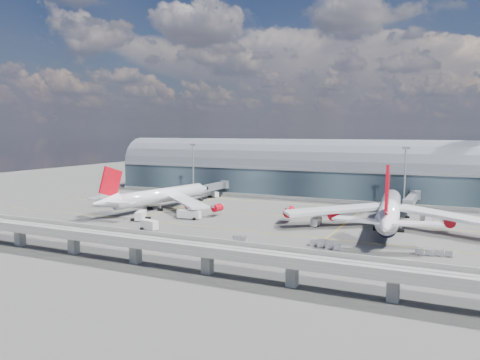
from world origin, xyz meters
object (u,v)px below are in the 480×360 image
at_px(floodlight_mast_left, 193,168).
at_px(cargo_train_1, 325,245).
at_px(service_truck_5, 214,194).
at_px(service_truck_4, 426,218).
at_px(service_truck_2, 189,214).
at_px(floodlight_mast_right, 405,176).
at_px(service_truck_0, 141,216).
at_px(service_truck_1, 149,225).
at_px(cargo_train_0, 240,239).
at_px(service_truck_3, 316,222).
at_px(airliner_left, 157,196).
at_px(airliner_right, 389,211).
at_px(cargo_train_2, 434,253).

bearing_deg(floodlight_mast_left, cargo_train_1, -40.84).
bearing_deg(service_truck_5, service_truck_4, -69.54).
relative_size(service_truck_2, service_truck_4, 1.48).
xyz_separation_m(floodlight_mast_right, service_truck_0, (-82.96, -64.88, -11.98)).
bearing_deg(service_truck_1, service_truck_4, -47.03).
bearing_deg(service_truck_5, service_truck_0, -142.93).
xyz_separation_m(service_truck_0, cargo_train_0, (46.61, -14.72, -0.84)).
distance_m(service_truck_3, service_truck_4, 40.23).
height_order(floodlight_mast_right, cargo_train_0, floodlight_mast_right).
xyz_separation_m(floodlight_mast_left, airliner_left, (9.33, -43.65, -8.02)).
distance_m(floodlight_mast_left, floodlight_mast_right, 100.00).
relative_size(floodlight_mast_left, airliner_right, 0.35).
bearing_deg(cargo_train_0, floodlight_mast_right, -24.61).
bearing_deg(floodlight_mast_right, cargo_train_1, -99.22).
xyz_separation_m(floodlight_mast_right, service_truck_5, (-86.82, -2.64, -12.20)).
bearing_deg(floodlight_mast_right, service_truck_1, -131.85).
bearing_deg(floodlight_mast_right, service_truck_2, -140.93).
relative_size(airliner_right, service_truck_5, 12.24).
height_order(floodlight_mast_left, service_truck_4, floodlight_mast_left).
distance_m(service_truck_1, cargo_train_1, 57.39).
bearing_deg(airliner_right, service_truck_2, -176.20).
xyz_separation_m(airliner_left, service_truck_4, (100.94, 18.50, -3.98)).
xyz_separation_m(airliner_left, airliner_right, (90.83, -0.01, 0.47)).
bearing_deg(service_truck_4, cargo_train_0, -151.55).
relative_size(floodlight_mast_left, service_truck_2, 2.85).
height_order(cargo_train_0, cargo_train_1, cargo_train_1).
distance_m(service_truck_1, service_truck_4, 95.69).
bearing_deg(service_truck_4, floodlight_mast_left, 146.17).
height_order(airliner_left, service_truck_2, airliner_left).
bearing_deg(airliner_right, cargo_train_2, -67.79).
height_order(service_truck_5, cargo_train_2, service_truck_5).
bearing_deg(cargo_train_0, service_truck_1, 86.79).
distance_m(floodlight_mast_right, cargo_train_1, 77.85).
bearing_deg(service_truck_1, service_truck_2, 6.34).
height_order(floodlight_mast_right, cargo_train_1, floodlight_mast_right).
xyz_separation_m(floodlight_mast_right, service_truck_4, (10.27, -25.15, -12.00)).
relative_size(service_truck_1, cargo_train_2, 0.64).
distance_m(service_truck_0, service_truck_3, 62.38).
bearing_deg(floodlight_mast_right, service_truck_0, -141.97).
bearing_deg(floodlight_mast_left, service_truck_5, -11.31).
bearing_deg(service_truck_0, airliner_right, -9.30).
distance_m(airliner_left, cargo_train_0, 65.32).
relative_size(cargo_train_0, cargo_train_2, 0.48).
bearing_deg(service_truck_5, service_truck_1, -133.61).
xyz_separation_m(airliner_right, service_truck_2, (-68.54, -11.85, -4.42)).
relative_size(floodlight_mast_left, service_truck_5, 4.25).
height_order(floodlight_mast_left, cargo_train_2, floodlight_mast_left).
height_order(service_truck_1, cargo_train_0, service_truck_1).
relative_size(service_truck_3, cargo_train_1, 0.61).
xyz_separation_m(service_truck_2, service_truck_4, (78.65, 30.36, -0.03)).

